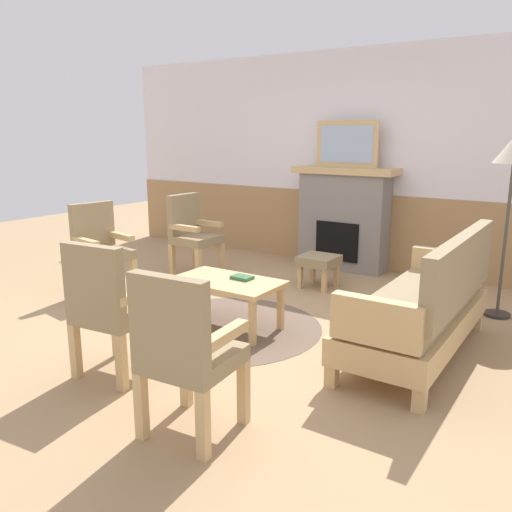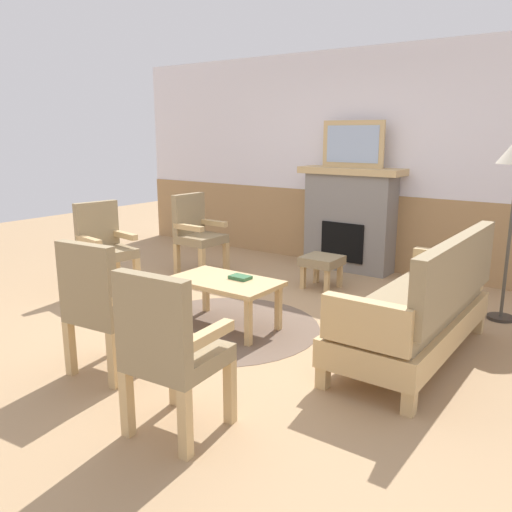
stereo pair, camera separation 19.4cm
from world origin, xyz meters
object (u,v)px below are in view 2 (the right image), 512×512
coffee_table (225,285)px  armchair_by_window_left (104,244)px  framed_picture (353,144)px  armchair_front_left (103,302)px  armchair_front_center (169,347)px  footstool (322,263)px  armchair_near_fireplace (197,231)px  couch (419,309)px  fireplace (350,218)px  book_on_table (240,277)px

coffee_table → armchair_by_window_left: armchair_by_window_left is taller
framed_picture → armchair_front_left: framed_picture is taller
armchair_front_center → footstool: bearing=103.5°
coffee_table → footstool: bearing=86.5°
framed_picture → armchair_front_center: framed_picture is taller
coffee_table → armchair_near_fireplace: size_ratio=0.98×
couch → footstool: bearing=140.7°
armchair_by_window_left → armchair_front_left: 2.03m
armchair_by_window_left → armchair_front_center: 2.97m
armchair_by_window_left → armchair_front_center: size_ratio=1.00×
fireplace → armchair_front_left: size_ratio=1.33×
fireplace → armchair_near_fireplace: 1.91m
framed_picture → coffee_table: framed_picture is taller
armchair_near_fireplace → armchair_by_window_left: same height
couch → coffee_table: (-1.61, -0.34, -0.01)m
fireplace → footstool: (0.13, -0.93, -0.37)m
framed_picture → coffee_table: size_ratio=0.83×
couch → framed_picture: bearing=127.2°
book_on_table → armchair_front_left: size_ratio=0.19×
book_on_table → coffee_table: bearing=-136.5°
footstool → armchair_front_center: 3.19m
footstool → armchair_near_fireplace: size_ratio=0.41×
footstool → armchair_near_fireplace: (-1.51, -0.39, 0.25)m
coffee_table → armchair_front_left: 1.23m
book_on_table → footstool: (-0.00, 1.49, -0.17)m
armchair_near_fireplace → armchair_front_center: size_ratio=1.00×
armchair_front_center → framed_picture: bearing=102.2°
book_on_table → armchair_near_fireplace: bearing=143.9°
couch → armchair_near_fireplace: 3.14m
footstool → armchair_front_center: size_ratio=0.41×
armchair_front_left → book_on_table: bearing=81.1°
couch → book_on_table: size_ratio=9.87×
framed_picture → armchair_front_left: 3.87m
book_on_table → framed_picture: bearing=93.1°
armchair_near_fireplace → armchair_front_center: 3.52m
couch → armchair_by_window_left: 3.32m
book_on_table → armchair_by_window_left: bearing=-178.5°
footstool → framed_picture: bearing=97.9°
footstool → armchair_front_left: 2.82m
coffee_table → armchair_by_window_left: 1.70m
couch → book_on_table: (-1.51, -0.25, 0.06)m
armchair_front_left → armchair_front_center: (0.94, -0.29, 0.00)m
fireplace → framed_picture: framed_picture is taller
framed_picture → armchair_front_center: bearing=-77.8°
armchair_front_left → framed_picture: bearing=88.9°
coffee_table → footstool: coffee_table is taller
coffee_table → book_on_table: size_ratio=5.27×
coffee_table → armchair_front_center: armchair_front_center is taller
fireplace → book_on_table: size_ratio=7.13×
book_on_table → armchair_front_left: armchair_front_left is taller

